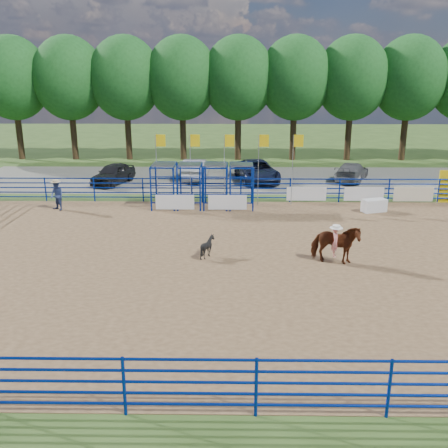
{
  "coord_description": "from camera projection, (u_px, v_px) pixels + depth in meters",
  "views": [
    {
      "loc": [
        -0.58,
        -19.73,
        7.55
      ],
      "look_at": [
        -0.89,
        1.0,
        1.3
      ],
      "focal_mm": 40.0,
      "sensor_mm": 36.0,
      "label": 1
    }
  ],
  "objects": [
    {
      "name": "treeline",
      "position": [
        238.0,
        74.0,
        43.78
      ],
      "size": [
        56.4,
        6.4,
        11.24
      ],
      "color": "#3F2B19",
      "rests_on": "ground"
    },
    {
      "name": "car_a",
      "position": [
        113.0,
        174.0,
        35.55
      ],
      "size": [
        2.86,
        4.56,
        1.45
      ],
      "primitive_type": "imported",
      "rotation": [
        0.0,
        0.0,
        -0.29
      ],
      "color": "black",
      "rests_on": "gravel_strip"
    },
    {
      "name": "perimeter_fence",
      "position": [
        245.0,
        244.0,
        20.85
      ],
      "size": [
        30.1,
        20.1,
        1.5
      ],
      "color": "#062491",
      "rests_on": "ground"
    },
    {
      "name": "car_c",
      "position": [
        257.0,
        171.0,
        36.3
      ],
      "size": [
        3.44,
        5.84,
        1.53
      ],
      "primitive_type": "imported",
      "rotation": [
        0.0,
        0.0,
        0.17
      ],
      "color": "black",
      "rests_on": "gravel_strip"
    },
    {
      "name": "chute_assembly",
      "position": [
        209.0,
        186.0,
        29.19
      ],
      "size": [
        19.32,
        2.41,
        4.2
      ],
      "color": "#062491",
      "rests_on": "ground"
    },
    {
      "name": "car_d",
      "position": [
        352.0,
        172.0,
        36.58
      ],
      "size": [
        3.56,
        4.96,
        1.33
      ],
      "primitive_type": "imported",
      "rotation": [
        0.0,
        0.0,
        2.73
      ],
      "color": "#565658",
      "rests_on": "gravel_strip"
    },
    {
      "name": "horse_and_rider",
      "position": [
        335.0,
        243.0,
        20.44
      ],
      "size": [
        2.14,
        1.34,
        2.27
      ],
      "color": "#5A2712",
      "rests_on": "arena_dirt"
    },
    {
      "name": "spectator_cowboy",
      "position": [
        57.0,
        195.0,
        28.53
      ],
      "size": [
        1.04,
        0.99,
        1.74
      ],
      "color": "navy",
      "rests_on": "arena_dirt"
    },
    {
      "name": "arena_dirt",
      "position": [
        245.0,
        260.0,
        21.06
      ],
      "size": [
        30.0,
        20.0,
        0.02
      ],
      "primitive_type": "cube",
      "color": "olive",
      "rests_on": "ground"
    },
    {
      "name": "gravel_strip",
      "position": [
        239.0,
        179.0,
        37.34
      ],
      "size": [
        40.0,
        10.0,
        0.01
      ],
      "primitive_type": "cube",
      "color": "slate",
      "rests_on": "ground"
    },
    {
      "name": "car_b",
      "position": [
        195.0,
        169.0,
        37.06
      ],
      "size": [
        1.87,
        4.68,
        1.51
      ],
      "primitive_type": "imported",
      "rotation": [
        0.0,
        0.0,
        3.08
      ],
      "color": "gray",
      "rests_on": "gravel_strip"
    },
    {
      "name": "announcer_table",
      "position": [
        374.0,
        205.0,
        28.34
      ],
      "size": [
        1.49,
        1.04,
        0.72
      ],
      "primitive_type": "cube",
      "rotation": [
        0.0,
        0.0,
        0.33
      ],
      "color": "silver",
      "rests_on": "arena_dirt"
    },
    {
      "name": "calf",
      "position": [
        208.0,
        247.0,
        21.28
      ],
      "size": [
        1.04,
        0.99,
        0.93
      ],
      "primitive_type": "imported",
      "rotation": [
        0.0,
        0.0,
        1.91
      ],
      "color": "black",
      "rests_on": "arena_dirt"
    },
    {
      "name": "ground",
      "position": [
        245.0,
        260.0,
        21.06
      ],
      "size": [
        120.0,
        120.0,
        0.0
      ],
      "primitive_type": "plane",
      "color": "#435F26",
      "rests_on": "ground"
    }
  ]
}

